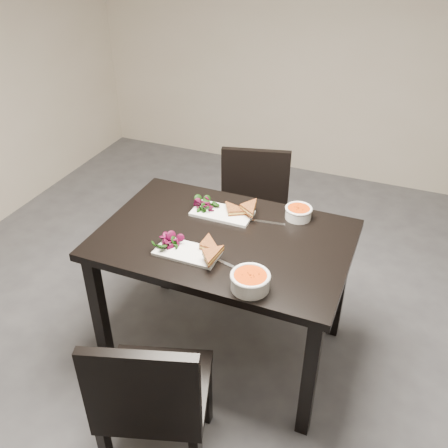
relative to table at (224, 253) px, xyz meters
name	(u,v)px	position (x,y,z in m)	size (l,w,h in m)	color
ground	(281,396)	(0.40, -0.20, -0.65)	(5.00, 5.00, 0.00)	#47474C
room_shell	(320,5)	(0.40, -0.20, 1.18)	(5.02, 5.02, 2.81)	beige
table	(224,253)	(0.00, 0.00, 0.00)	(1.20, 0.80, 0.75)	black
chair_near	(152,397)	(0.01, -0.77, -0.17)	(0.53, 0.53, 0.85)	black
chair_far	(253,212)	(-0.08, 0.67, -0.17)	(0.51, 0.51, 0.85)	black
plate_near	(187,252)	(-0.10, -0.19, 0.11)	(0.29, 0.15, 0.01)	white
sandwich_near	(202,248)	(-0.04, -0.18, 0.14)	(0.15, 0.11, 0.05)	#9E5321
salad_near	(167,243)	(-0.20, -0.19, 0.13)	(0.09, 0.08, 0.04)	black
soup_bowl_near	(250,280)	(0.24, -0.31, 0.14)	(0.17, 0.17, 0.07)	white
cutlery_near	(235,268)	(0.14, -0.21, 0.10)	(0.18, 0.02, 0.00)	silver
plate_far	(222,213)	(-0.08, 0.18, 0.11)	(0.31, 0.15, 0.02)	white
sandwich_far	(233,212)	(-0.02, 0.16, 0.14)	(0.15, 0.12, 0.05)	#9E5321
salad_far	(204,205)	(-0.18, 0.18, 0.14)	(0.10, 0.09, 0.04)	black
soup_bowl_far	(298,212)	(0.29, 0.29, 0.13)	(0.14, 0.14, 0.06)	white
cutlery_far	(267,222)	(0.15, 0.19, 0.10)	(0.18, 0.02, 0.00)	silver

